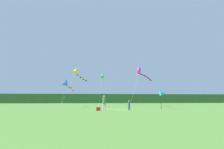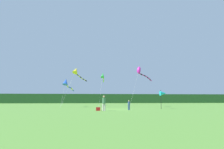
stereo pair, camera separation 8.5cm
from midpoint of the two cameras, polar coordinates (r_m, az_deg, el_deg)
name	(u,v)px [view 1 (the left image)]	position (r m, az deg, el deg)	size (l,w,h in m)	color
ground_plane	(117,109)	(25.96, 1.36, -10.40)	(120.00, 120.00, 0.00)	#5B9338
distant_treeline	(101,99)	(70.78, -3.48, -7.21)	(108.00, 3.50, 3.31)	#234C23
person_adult	(104,102)	(22.59, -2.48, -8.32)	(0.39, 0.39, 1.77)	silver
person_child	(129,105)	(24.48, 5.03, -8.97)	(0.27, 0.27, 1.21)	#334C8C
cooler_box	(98,109)	(22.77, -4.23, -10.27)	(0.50, 0.36, 0.41)	red
banner_flag_pole	(163,93)	(28.14, 14.99, -5.51)	(0.90, 0.70, 2.66)	black
kite_magenta	(141,72)	(35.30, 8.48, 0.79)	(5.77, 6.08, 7.37)	#B2B2B2
kite_blue	(66,83)	(33.96, -13.62, -2.43)	(1.71, 5.87, 5.01)	#B2B2B2
kite_green	(103,76)	(43.41, -2.87, -0.42)	(1.48, 7.79, 7.56)	#B2B2B2
kite_yellow	(76,71)	(39.28, -10.69, 0.92)	(4.32, 9.16, 7.95)	#B2B2B2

